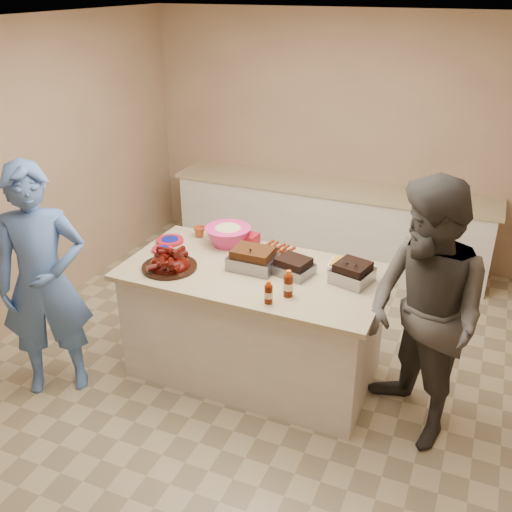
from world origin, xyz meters
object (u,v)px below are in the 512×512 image
at_px(rib_platter, 170,268).
at_px(coleslaw_bowl, 228,244).
at_px(roasting_pan, 352,282).
at_px(guest_blue, 62,382).
at_px(bbq_bottle_b, 288,296).
at_px(guest_gray, 407,426).
at_px(bbq_bottle_a, 268,303).
at_px(plastic_cup, 200,237).
at_px(mustard_bottle, 257,256).
at_px(island, 254,370).

relative_size(rib_platter, coleslaw_bowl, 1.12).
distance_m(roasting_pan, guest_blue, 2.48).
xyz_separation_m(bbq_bottle_b, guest_blue, (-1.76, -0.49, -0.95)).
bearing_deg(coleslaw_bowl, guest_gray, -17.44).
bearing_deg(roasting_pan, coleslaw_bowl, -177.84).
height_order(bbq_bottle_a, plastic_cup, bbq_bottle_a).
height_order(rib_platter, guest_blue, rib_platter).
bearing_deg(mustard_bottle, guest_gray, -16.99).
xyz_separation_m(rib_platter, plastic_cup, (-0.06, 0.62, 0.00)).
relative_size(roasting_pan, plastic_cup, 2.65).
distance_m(bbq_bottle_a, guest_gray, 1.41).
xyz_separation_m(rib_platter, coleslaw_bowl, (0.23, 0.57, 0.00)).
height_order(coleslaw_bowl, guest_gray, coleslaw_bowl).
bearing_deg(island, rib_platter, -160.05).
distance_m(island, plastic_cup, 1.23).
relative_size(plastic_cup, guest_blue, 0.05).
xyz_separation_m(bbq_bottle_a, bbq_bottle_b, (0.09, 0.14, 0.00)).
bearing_deg(rib_platter, bbq_bottle_b, -2.77).
xyz_separation_m(bbq_bottle_b, guest_gray, (0.92, 0.09, -0.95)).
height_order(bbq_bottle_b, mustard_bottle, bbq_bottle_b).
xyz_separation_m(bbq_bottle_b, mustard_bottle, (-0.45, 0.51, 0.00)).
bearing_deg(plastic_cup, guest_blue, -121.37).
bearing_deg(rib_platter, guest_blue, -145.00).
distance_m(coleslaw_bowl, plastic_cup, 0.30).
bearing_deg(plastic_cup, roasting_pan, -11.49).
relative_size(bbq_bottle_b, guest_gray, 0.11).
distance_m(rib_platter, bbq_bottle_a, 0.92).
xyz_separation_m(mustard_bottle, guest_blue, (-1.30, -1.00, -0.95)).
relative_size(island, guest_gray, 1.06).
xyz_separation_m(island, plastic_cup, (-0.68, 0.40, 0.95)).
bearing_deg(mustard_bottle, rib_platter, -139.33).
bearing_deg(mustard_bottle, guest_blue, -142.56).
bearing_deg(guest_gray, roasting_pan, -159.51).
relative_size(roasting_pan, guest_gray, 0.14).
height_order(island, guest_gray, island).
xyz_separation_m(bbq_bottle_a, guest_gray, (1.01, 0.23, -0.95)).
bearing_deg(island, coleslaw_bowl, 137.77).
xyz_separation_m(rib_platter, mustard_bottle, (0.54, 0.46, 0.00)).
xyz_separation_m(coleslaw_bowl, plastic_cup, (-0.30, 0.05, 0.00)).
bearing_deg(bbq_bottle_a, coleslaw_bowl, 131.21).
distance_m(roasting_pan, guest_gray, 1.14).
distance_m(plastic_cup, guest_blue, 1.65).
bearing_deg(roasting_pan, guest_gray, -12.88).
relative_size(rib_platter, roasting_pan, 1.62).
bearing_deg(plastic_cup, mustard_bottle, -14.43).
relative_size(island, mustard_bottle, 18.18).
bearing_deg(rib_platter, island, 19.38).
height_order(island, bbq_bottle_a, bbq_bottle_a).
relative_size(roasting_pan, bbq_bottle_a, 1.54).
bearing_deg(guest_gray, bbq_bottle_b, -126.85).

